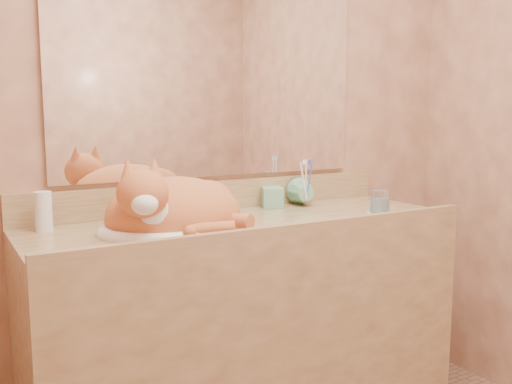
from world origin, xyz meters
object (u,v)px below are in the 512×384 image
toothbrush_cup (306,195)px  water_glass (380,201)px  soap_dispenser (274,187)px  cat (171,207)px  sink_basin (168,209)px  vanity_counter (247,331)px

toothbrush_cup → water_glass: size_ratio=1.31×
soap_dispenser → cat: bearing=-136.7°
sink_basin → cat: 0.02m
vanity_counter → sink_basin: sink_basin is taller
vanity_counter → toothbrush_cup: (0.35, 0.13, 0.48)m
vanity_counter → sink_basin: 0.59m
vanity_counter → soap_dispenser: 0.58m
sink_basin → toothbrush_cup: sink_basin is taller
soap_dispenser → sink_basin: bearing=-138.4°
vanity_counter → cat: 0.60m
vanity_counter → water_glass: bearing=-17.3°
vanity_counter → cat: (-0.31, -0.04, 0.51)m
vanity_counter → cat: cat is taller
vanity_counter → toothbrush_cup: toothbrush_cup is taller
vanity_counter → soap_dispenser: bearing=36.3°
cat → vanity_counter: bearing=12.8°
vanity_counter → cat: size_ratio=3.40×
water_glass → soap_dispenser: bearing=132.4°
toothbrush_cup → cat: bearing=-166.2°
sink_basin → toothbrush_cup: (0.67, 0.15, -0.02)m
sink_basin → cat: (0.00, -0.02, 0.01)m
vanity_counter → soap_dispenser: (0.22, 0.16, 0.52)m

